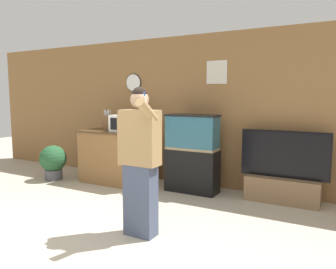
% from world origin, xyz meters
% --- Properties ---
extents(ground_plane, '(18.00, 18.00, 0.00)m').
position_xyz_m(ground_plane, '(0.00, 0.00, 0.00)').
color(ground_plane, '#B2A893').
extents(wall_back_paneled, '(10.00, 0.08, 2.60)m').
position_xyz_m(wall_back_paneled, '(-0.00, 3.17, 1.30)').
color(wall_back_paneled, olive).
rests_on(wall_back_paneled, ground_plane).
extents(counter_island, '(1.34, 0.63, 0.95)m').
position_xyz_m(counter_island, '(-1.26, 2.54, 0.48)').
color(counter_island, brown).
rests_on(counter_island, ground_plane).
extents(microwave, '(0.46, 0.38, 0.29)m').
position_xyz_m(microwave, '(-1.05, 2.53, 1.09)').
color(microwave, white).
rests_on(microwave, counter_island).
extents(knife_block, '(0.14, 0.10, 0.37)m').
position_xyz_m(knife_block, '(-1.51, 2.59, 1.09)').
color(knife_block, brown).
rests_on(knife_block, counter_island).
extents(aquarium_on_stand, '(0.85, 0.35, 1.27)m').
position_xyz_m(aquarium_on_stand, '(0.16, 2.69, 0.63)').
color(aquarium_on_stand, black).
rests_on(aquarium_on_stand, ground_plane).
extents(tv_on_stand, '(1.26, 0.40, 1.06)m').
position_xyz_m(tv_on_stand, '(1.54, 2.87, 0.31)').
color(tv_on_stand, brown).
rests_on(tv_on_stand, ground_plane).
extents(person_standing, '(0.52, 0.39, 1.66)m').
position_xyz_m(person_standing, '(0.35, 0.88, 0.86)').
color(person_standing, '#424C66').
rests_on(person_standing, ground_plane).
extents(potted_plant, '(0.49, 0.49, 0.65)m').
position_xyz_m(potted_plant, '(-2.44, 2.15, 0.36)').
color(potted_plant, '#4C4C51').
rests_on(potted_plant, ground_plane).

